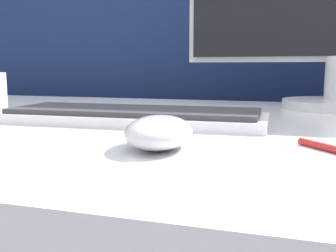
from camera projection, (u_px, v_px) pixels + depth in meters
name	position (u px, v px, depth m)	size (l,w,h in m)	color
partition_panel	(250.00, 123.00, 1.20)	(5.00, 0.03, 1.40)	navy
computer_mouse_near	(159.00, 132.00, 0.44)	(0.09, 0.13, 0.04)	silver
keyboard	(133.00, 116.00, 0.64)	(0.43, 0.16, 0.02)	white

